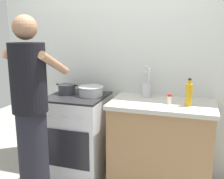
# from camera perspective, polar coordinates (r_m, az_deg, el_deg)

# --- Properties ---
(back_wall) EXTENTS (3.20, 0.10, 2.50)m
(back_wall) POSITION_cam_1_polar(r_m,az_deg,el_deg) (2.91, 5.14, 6.14)
(back_wall) COLOR silver
(back_wall) RESTS_ON ground
(countertop) EXTENTS (1.00, 0.60, 0.90)m
(countertop) POSITION_cam_1_polar(r_m,az_deg,el_deg) (2.72, 10.49, -11.90)
(countertop) COLOR #99724C
(countertop) RESTS_ON ground
(stove_range) EXTENTS (0.60, 0.62, 0.90)m
(stove_range) POSITION_cam_1_polar(r_m,az_deg,el_deg) (2.96, -7.34, -9.85)
(stove_range) COLOR silver
(stove_range) RESTS_ON ground
(pot) EXTENTS (0.25, 0.18, 0.11)m
(pot) POSITION_cam_1_polar(r_m,az_deg,el_deg) (2.90, -9.80, 0.08)
(pot) COLOR #38383D
(pot) RESTS_ON stove_range
(mixing_bowl) EXTENTS (0.27, 0.27, 0.10)m
(mixing_bowl) POSITION_cam_1_polar(r_m,az_deg,el_deg) (2.79, -4.62, -0.23)
(mixing_bowl) COLOR #B7B7BC
(mixing_bowl) RESTS_ON stove_range
(utensil_crock) EXTENTS (0.10, 0.10, 0.33)m
(utensil_crock) POSITION_cam_1_polar(r_m,az_deg,el_deg) (2.75, 7.47, 0.22)
(utensil_crock) COLOR silver
(utensil_crock) RESTS_ON countertop
(spice_bottle) EXTENTS (0.04, 0.04, 0.09)m
(spice_bottle) POSITION_cam_1_polar(r_m,az_deg,el_deg) (2.53, 12.39, -2.07)
(spice_bottle) COLOR silver
(spice_bottle) RESTS_ON countertop
(oil_bottle) EXTENTS (0.06, 0.06, 0.26)m
(oil_bottle) POSITION_cam_1_polar(r_m,az_deg,el_deg) (2.49, 16.39, -1.02)
(oil_bottle) COLOR gold
(oil_bottle) RESTS_ON countertop
(person) EXTENTS (0.41, 0.50, 1.70)m
(person) POSITION_cam_1_polar(r_m,az_deg,el_deg) (2.37, -17.16, -5.46)
(person) COLOR black
(person) RESTS_ON ground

